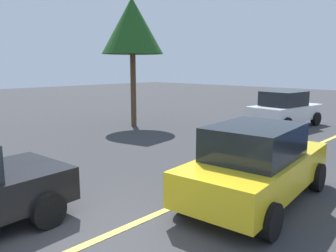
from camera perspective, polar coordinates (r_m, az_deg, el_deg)
name	(u,v)px	position (r m, az deg, el deg)	size (l,w,h in m)	color
ground_plane	(88,244)	(5.90, -13.27, -18.81)	(80.00, 80.00, 0.00)	#38383A
lane_marking_centre	(204,194)	(7.75, 6.05, -11.29)	(28.00, 0.16, 0.01)	#E0D14C
car_white_far_lane	(285,109)	(16.95, 19.06, 2.76)	(3.98, 2.34, 1.66)	white
car_yellow_behind_van	(257,164)	(7.29, 14.71, -6.16)	(4.33, 2.28, 1.66)	gold
tree_left_verge	(132,27)	(16.15, -6.06, 16.34)	(2.83, 2.83, 5.89)	#513823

